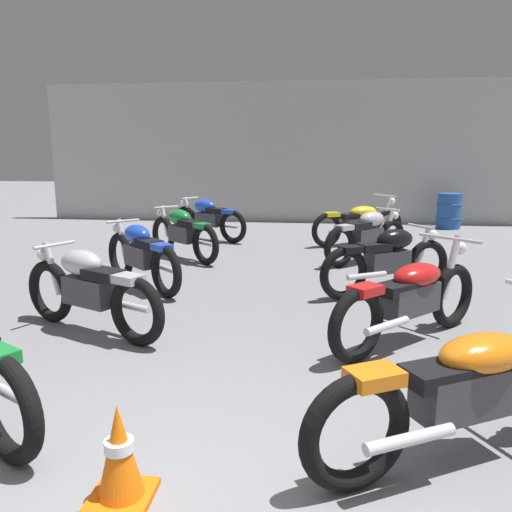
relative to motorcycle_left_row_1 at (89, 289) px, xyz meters
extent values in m
cube|color=#B2B2AD|center=(1.51, 8.88, 1.34)|extent=(13.14, 0.24, 3.60)
torus|color=black|center=(0.50, -2.16, -0.12)|extent=(0.64, 0.42, 0.67)
cylinder|color=silver|center=(0.35, -1.93, -0.14)|extent=(0.52, 0.33, 0.07)
torus|color=black|center=(-0.58, 0.28, -0.12)|extent=(0.65, 0.39, 0.67)
torus|color=black|center=(0.59, -0.29, -0.12)|extent=(0.65, 0.39, 0.67)
cylinder|color=silver|center=(-0.51, 0.24, 0.14)|extent=(0.25, 0.17, 0.56)
cube|color=#38383D|center=(0.01, -0.01, -0.02)|extent=(0.62, 0.46, 0.28)
ellipsoid|color=#B7B7BC|center=(-0.08, 0.04, 0.26)|extent=(0.59, 0.48, 0.26)
cube|color=black|center=(0.21, -0.10, 0.18)|extent=(0.46, 0.39, 0.10)
cube|color=#B7B7BC|center=(0.50, -0.24, 0.18)|extent=(0.34, 0.30, 0.08)
cylinder|color=silver|center=(-0.45, 0.21, 0.40)|extent=(0.24, 0.45, 0.04)
sphere|color=white|center=(-0.63, 0.30, 0.28)|extent=(0.14, 0.14, 0.14)
cylinder|color=silver|center=(0.43, -0.06, -0.14)|extent=(0.53, 0.30, 0.07)
torus|color=black|center=(-0.57, 2.23, -0.12)|extent=(0.56, 0.54, 0.67)
torus|color=black|center=(0.38, 1.34, -0.12)|extent=(0.56, 0.54, 0.67)
cylinder|color=silver|center=(-0.51, 2.17, 0.14)|extent=(0.22, 0.22, 0.56)
cube|color=#38383D|center=(-0.09, 1.78, -0.02)|extent=(0.58, 0.57, 0.28)
ellipsoid|color=blue|center=(-0.17, 1.85, 0.26)|extent=(0.57, 0.56, 0.26)
cube|color=black|center=(0.07, 1.63, 0.18)|extent=(0.46, 0.45, 0.10)
cube|color=blue|center=(0.31, 1.40, 0.18)|extent=(0.34, 0.34, 0.08)
cylinder|color=silver|center=(-0.47, 2.13, 0.40)|extent=(0.36, 0.37, 0.04)
sphere|color=white|center=(-0.61, 2.27, 0.28)|extent=(0.14, 0.14, 0.14)
cylinder|color=silver|center=(0.29, 1.60, -0.14)|extent=(0.45, 0.43, 0.07)
torus|color=black|center=(-0.53, 4.16, -0.12)|extent=(0.57, 0.53, 0.67)
torus|color=black|center=(0.44, 3.29, -0.12)|extent=(0.57, 0.53, 0.67)
cylinder|color=silver|center=(-0.47, 4.10, 0.14)|extent=(0.23, 0.21, 0.56)
cube|color=#38383D|center=(-0.04, 3.73, -0.02)|extent=(0.59, 0.56, 0.28)
ellipsoid|color=#197F33|center=(-0.12, 3.79, 0.26)|extent=(0.58, 0.55, 0.26)
cube|color=black|center=(0.12, 3.58, 0.18)|extent=(0.46, 0.44, 0.10)
cube|color=#197F33|center=(0.37, 3.36, 0.18)|extent=(0.34, 0.34, 0.08)
cylinder|color=silver|center=(-0.43, 4.06, 0.40)|extent=(0.34, 0.38, 0.04)
sphere|color=white|center=(-0.58, 4.20, 0.28)|extent=(0.14, 0.14, 0.14)
cylinder|color=silver|center=(0.34, 3.56, -0.14)|extent=(0.46, 0.42, 0.07)
torus|color=black|center=(-0.59, 6.00, -0.12)|extent=(0.64, 0.42, 0.67)
torus|color=black|center=(0.54, 5.37, -0.12)|extent=(0.64, 0.42, 0.67)
cylinder|color=silver|center=(-0.52, 5.96, 0.14)|extent=(0.25, 0.18, 0.56)
cube|color=#38383D|center=(-0.03, 5.68, -0.02)|extent=(0.62, 0.49, 0.28)
ellipsoid|color=blue|center=(-0.11, 5.73, 0.26)|extent=(0.59, 0.50, 0.26)
cube|color=black|center=(0.17, 5.58, 0.18)|extent=(0.47, 0.40, 0.10)
cube|color=blue|center=(0.46, 5.42, 0.18)|extent=(0.34, 0.31, 0.08)
cylinder|color=silver|center=(-0.47, 5.93, 0.40)|extent=(0.26, 0.44, 0.04)
sphere|color=white|center=(-0.65, 6.03, 0.28)|extent=(0.14, 0.14, 0.14)
cylinder|color=silver|center=(0.39, 5.60, -0.14)|extent=(0.52, 0.33, 0.07)
torus|color=black|center=(2.48, -2.18, -0.12)|extent=(0.64, 0.42, 0.67)
cube|color=#38383D|center=(3.14, -1.81, -0.02)|extent=(0.69, 0.53, 0.28)
ellipsoid|color=orange|center=(3.23, -1.77, 0.20)|extent=(0.68, 0.57, 0.22)
cube|color=black|center=(2.95, -1.92, 0.12)|extent=(0.47, 0.40, 0.10)
cube|color=orange|center=(2.57, -2.13, 0.18)|extent=(0.34, 0.31, 0.08)
cylinder|color=silver|center=(2.77, -2.17, -0.14)|extent=(0.52, 0.33, 0.07)
torus|color=black|center=(3.66, 0.63, -0.12)|extent=(0.55, 0.55, 0.67)
torus|color=black|center=(2.61, -0.44, -0.12)|extent=(0.55, 0.55, 0.67)
cylinder|color=silver|center=(3.61, 0.57, 0.19)|extent=(0.24, 0.24, 0.66)
cube|color=#38383D|center=(3.13, 0.09, -0.02)|extent=(0.63, 0.64, 0.28)
ellipsoid|color=red|center=(3.20, 0.16, 0.20)|extent=(0.65, 0.65, 0.22)
cube|color=black|center=(2.98, -0.06, 0.12)|extent=(0.45, 0.45, 0.10)
cube|color=red|center=(2.68, -0.37, 0.18)|extent=(0.34, 0.34, 0.08)
cylinder|color=silver|center=(3.56, 0.53, 0.50)|extent=(0.51, 0.50, 0.04)
sphere|color=white|center=(3.70, 0.67, 0.38)|extent=(0.14, 0.14, 0.14)
cylinder|color=silver|center=(2.88, -0.35, -0.14)|extent=(0.44, 0.44, 0.07)
torus|color=black|center=(3.71, 2.15, -0.12)|extent=(0.63, 0.43, 0.67)
torus|color=black|center=(2.58, 1.49, -0.12)|extent=(0.63, 0.43, 0.67)
cylinder|color=silver|center=(3.64, 2.11, 0.14)|extent=(0.24, 0.18, 0.56)
cube|color=#38383D|center=(3.15, 1.82, -0.02)|extent=(0.61, 0.50, 0.28)
ellipsoid|color=black|center=(3.23, 1.87, 0.26)|extent=(0.59, 0.50, 0.26)
cube|color=black|center=(2.96, 1.71, 0.18)|extent=(0.47, 0.41, 0.10)
cube|color=black|center=(2.67, 1.54, 0.18)|extent=(0.34, 0.31, 0.08)
cylinder|color=silver|center=(3.59, 2.08, 0.40)|extent=(0.27, 0.43, 0.04)
sphere|color=white|center=(3.76, 2.18, 0.28)|extent=(0.14, 0.14, 0.14)
cylinder|color=silver|center=(2.87, 1.51, -0.14)|extent=(0.51, 0.34, 0.07)
torus|color=black|center=(3.53, 4.28, -0.12)|extent=(0.55, 0.55, 0.67)
torus|color=black|center=(2.61, 3.36, -0.12)|extent=(0.55, 0.55, 0.67)
cylinder|color=silver|center=(3.47, 4.22, 0.14)|extent=(0.22, 0.22, 0.56)
cube|color=#38383D|center=(3.07, 3.82, -0.02)|extent=(0.57, 0.57, 0.28)
ellipsoid|color=#B7B7BC|center=(3.14, 3.89, 0.26)|extent=(0.57, 0.57, 0.26)
cube|color=black|center=(2.91, 3.66, 0.18)|extent=(0.45, 0.45, 0.10)
cube|color=#B7B7BC|center=(2.68, 3.43, 0.18)|extent=(0.34, 0.34, 0.08)
cylinder|color=silver|center=(3.43, 4.18, 0.40)|extent=(0.36, 0.37, 0.04)
sphere|color=white|center=(3.57, 4.32, 0.28)|extent=(0.14, 0.14, 0.14)
cylinder|color=silver|center=(2.88, 3.45, -0.14)|extent=(0.44, 0.44, 0.07)
torus|color=black|center=(3.69, 5.94, -0.12)|extent=(0.62, 0.45, 0.67)
torus|color=black|center=(2.42, 5.14, -0.12)|extent=(0.62, 0.45, 0.67)
cylinder|color=silver|center=(3.62, 5.90, 0.19)|extent=(0.27, 0.21, 0.66)
cube|color=#38383D|center=(3.06, 5.54, -0.02)|extent=(0.69, 0.56, 0.28)
ellipsoid|color=yellow|center=(3.14, 5.59, 0.20)|extent=(0.68, 0.59, 0.22)
cube|color=black|center=(2.87, 5.42, 0.12)|extent=(0.47, 0.42, 0.10)
cube|color=yellow|center=(2.51, 5.19, 0.18)|extent=(0.34, 0.32, 0.08)
cylinder|color=silver|center=(3.57, 5.87, 0.50)|extent=(0.40, 0.59, 0.04)
sphere|color=white|center=(3.74, 5.97, 0.38)|extent=(0.14, 0.14, 0.14)
cylinder|color=silver|center=(2.70, 5.16, -0.14)|extent=(0.50, 0.35, 0.07)
cylinder|color=#23519E|center=(5.39, 8.06, -0.03)|extent=(0.56, 0.56, 0.85)
torus|color=#23519E|center=(5.39, 8.06, 0.14)|extent=(0.59, 0.59, 0.03)
torus|color=#23519E|center=(5.39, 8.06, -0.20)|extent=(0.59, 0.59, 0.03)
cube|color=orange|center=(1.27, -2.42, -0.44)|extent=(0.32, 0.32, 0.04)
cone|color=orange|center=(1.27, -2.42, -0.17)|extent=(0.24, 0.24, 0.50)
cylinder|color=white|center=(1.27, -2.42, -0.14)|extent=(0.15, 0.15, 0.06)
camera|label=1|loc=(2.26, -4.66, 1.32)|focal=35.63mm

